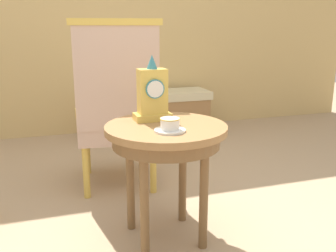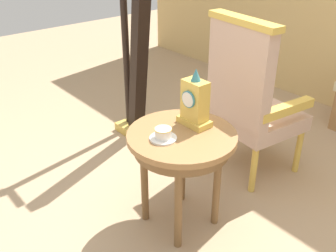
% 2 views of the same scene
% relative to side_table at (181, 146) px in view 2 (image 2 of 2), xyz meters
% --- Properties ---
extents(ground_plane, '(10.00, 10.00, 0.00)m').
position_rel_side_table_xyz_m(ground_plane, '(0.00, 0.05, -0.54)').
color(ground_plane, tan).
extents(side_table, '(0.61, 0.61, 0.62)m').
position_rel_side_table_xyz_m(side_table, '(0.00, 0.00, 0.00)').
color(side_table, '#9E7042').
rests_on(side_table, ground).
extents(teacup_left, '(0.15, 0.15, 0.06)m').
position_rel_side_table_xyz_m(teacup_left, '(-0.01, -0.12, 0.11)').
color(teacup_left, white).
rests_on(teacup_left, side_table).
extents(mantel_clock, '(0.19, 0.11, 0.34)m').
position_rel_side_table_xyz_m(mantel_clock, '(-0.03, 0.12, 0.22)').
color(mantel_clock, gold).
rests_on(mantel_clock, side_table).
extents(armchair, '(0.61, 0.60, 1.14)m').
position_rel_side_table_xyz_m(armchair, '(-0.11, 0.72, 0.06)').
color(armchair, '#CCA893').
rests_on(armchair, ground).
extents(harp, '(0.40, 0.24, 1.89)m').
position_rel_side_table_xyz_m(harp, '(-1.05, 0.46, 0.23)').
color(harp, gold).
rests_on(harp, ground).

